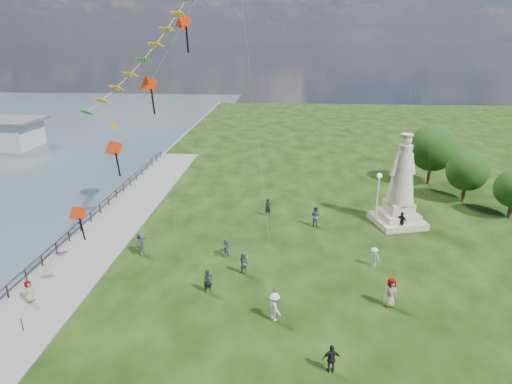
# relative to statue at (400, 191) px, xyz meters

# --- Properties ---
(waterfront) EXTENTS (200.00, 200.00, 1.51)m
(waterfront) POSITION_rel_statue_xyz_m (-26.27, -6.88, -3.13)
(waterfront) COLOR #374B52
(waterfront) RESTS_ON ground
(statue) EXTENTS (4.91, 4.91, 8.12)m
(statue) POSITION_rel_statue_xyz_m (0.00, 0.00, 0.00)
(statue) COLOR beige
(statue) RESTS_ON ground
(lamppost) EXTENTS (0.44, 0.44, 4.70)m
(lamppost) POSITION_rel_statue_xyz_m (-1.95, -0.13, 0.32)
(lamppost) COLOR silver
(lamppost) RESTS_ON ground
(tree_row) EXTENTS (8.83, 13.76, 6.76)m
(tree_row) POSITION_rel_statue_xyz_m (7.39, 8.41, 0.63)
(tree_row) COLOR #382314
(tree_row) RESTS_ON ground
(person_0) EXTENTS (0.71, 0.63, 1.63)m
(person_0) POSITION_rel_statue_xyz_m (-14.83, -12.14, -2.25)
(person_0) COLOR black
(person_0) RESTS_ON ground
(person_1) EXTENTS (0.97, 0.85, 1.69)m
(person_1) POSITION_rel_statue_xyz_m (-12.77, -9.77, -2.22)
(person_1) COLOR #595960
(person_1) RESTS_ON ground
(person_2) EXTENTS (1.12, 1.27, 1.76)m
(person_2) POSITION_rel_statue_xyz_m (-10.45, -14.69, -2.19)
(person_2) COLOR silver
(person_2) RESTS_ON ground
(person_3) EXTENTS (0.98, 0.59, 1.58)m
(person_3) POSITION_rel_statue_xyz_m (-7.49, -18.67, -2.28)
(person_3) COLOR black
(person_3) RESTS_ON ground
(person_4) EXTENTS (1.09, 0.86, 1.94)m
(person_4) POSITION_rel_statue_xyz_m (-3.41, -12.82, -2.10)
(person_4) COLOR #595960
(person_4) RESTS_ON ground
(person_5) EXTENTS (0.89, 1.75, 1.83)m
(person_5) POSITION_rel_statue_xyz_m (-20.90, -7.26, -2.15)
(person_5) COLOR #595960
(person_5) RESTS_ON ground
(person_6) EXTENTS (0.61, 0.40, 1.68)m
(person_6) POSITION_rel_statue_xyz_m (-11.59, 0.87, -2.23)
(person_6) COLOR black
(person_6) RESTS_ON ground
(person_7) EXTENTS (1.09, 0.98, 1.91)m
(person_7) POSITION_rel_statue_xyz_m (-7.33, -1.09, -2.11)
(person_7) COLOR #595960
(person_7) RESTS_ON ground
(person_8) EXTENTS (1.03, 1.02, 1.48)m
(person_8) POSITION_rel_statue_xyz_m (-3.50, -7.88, -2.33)
(person_8) COLOR silver
(person_8) RESTS_ON ground
(person_9) EXTENTS (1.08, 1.11, 1.75)m
(person_9) POSITION_rel_statue_xyz_m (-0.06, -1.56, -2.19)
(person_9) COLOR black
(person_9) RESTS_ON ground
(person_10) EXTENTS (0.63, 0.81, 1.45)m
(person_10) POSITION_rel_statue_xyz_m (-25.73, -14.12, -2.34)
(person_10) COLOR #595960
(person_10) RESTS_ON ground
(person_11) EXTENTS (1.13, 1.50, 1.49)m
(person_11) POSITION_rel_statue_xyz_m (-14.34, -7.24, -2.32)
(person_11) COLOR #595960
(person_11) RESTS_ON ground
(red_kite_train) EXTENTS (10.70, 9.35, 20.41)m
(red_kite_train) POSITION_rel_statue_xyz_m (-18.15, -11.29, 9.54)
(red_kite_train) COLOR black
(red_kite_train) RESTS_ON ground
(small_kites) EXTENTS (29.26, 17.43, 26.21)m
(small_kites) POSITION_rel_statue_xyz_m (-10.25, 6.10, 12.24)
(small_kites) COLOR teal
(small_kites) RESTS_ON ground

